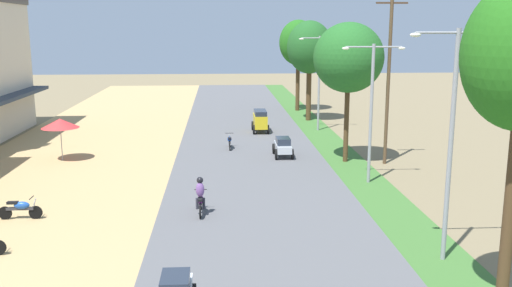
{
  "coord_description": "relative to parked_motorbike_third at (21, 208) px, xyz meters",
  "views": [
    {
      "loc": [
        -1.81,
        -7.43,
        7.9
      ],
      "look_at": [
        0.11,
        21.83,
        1.82
      ],
      "focal_mm": 39.52,
      "sensor_mm": 36.0,
      "label": 1
    }
  ],
  "objects": [
    {
      "name": "median_tree_fourth",
      "position": [
        15.74,
        30.22,
        5.86
      ],
      "size": [
        3.57,
        3.57,
        8.52
      ],
      "color": "#4C351E",
      "rests_on": "median_strip"
    },
    {
      "name": "motorbike_ahead_third",
      "position": [
        8.92,
        13.34,
        0.02
      ],
      "size": [
        0.54,
        1.8,
        0.94
      ],
      "color": "black",
      "rests_on": "road_strip"
    },
    {
      "name": "vendor_umbrella",
      "position": [
        -1.15,
        10.67,
        1.75
      ],
      "size": [
        2.2,
        2.2,
        2.52
      ],
      "color": "#99999E",
      "rests_on": "dirt_shoulder"
    },
    {
      "name": "median_tree_second",
      "position": [
        15.72,
        9.28,
        5.6
      ],
      "size": [
        4.04,
        4.04,
        8.13
      ],
      "color": "#4C351E",
      "rests_on": "median_strip"
    },
    {
      "name": "median_tree_third",
      "position": [
        15.88,
        24.41,
        5.64
      ],
      "size": [
        3.78,
        3.78,
        8.39
      ],
      "color": "#4C351E",
      "rests_on": "median_strip"
    },
    {
      "name": "streetlamp_mid",
      "position": [
        15.89,
        4.67,
        3.6
      ],
      "size": [
        3.16,
        0.2,
        7.03
      ],
      "color": "gray",
      "rests_on": "median_strip"
    },
    {
      "name": "parked_motorbike_third",
      "position": [
        0.0,
        0.0,
        0.0
      ],
      "size": [
        1.8,
        0.54,
        0.94
      ],
      "color": "black",
      "rests_on": "dirt_shoulder"
    },
    {
      "name": "motorbike_ahead_second",
      "position": [
        7.43,
        0.11,
        0.3
      ],
      "size": [
        0.54,
        1.8,
        1.66
      ],
      "color": "black",
      "rests_on": "road_strip"
    },
    {
      "name": "car_van_yellow",
      "position": [
        11.36,
        19.05,
        0.47
      ],
      "size": [
        1.19,
        2.41,
        1.67
      ],
      "color": "gold",
      "rests_on": "road_strip"
    },
    {
      "name": "car_sedan_silver",
      "position": [
        12.15,
        10.72,
        0.19
      ],
      "size": [
        1.1,
        2.26,
        1.19
      ],
      "color": "#B7BCC1",
      "rests_on": "road_strip"
    },
    {
      "name": "utility_pole_near",
      "position": [
        17.96,
        8.81,
        4.5
      ],
      "size": [
        1.8,
        0.2,
        9.71
      ],
      "color": "brown",
      "rests_on": "ground"
    },
    {
      "name": "streetlamp_near",
      "position": [
        15.89,
        -5.17,
        4.01
      ],
      "size": [
        3.16,
        0.2,
        7.81
      ],
      "color": "gray",
      "rests_on": "median_strip"
    },
    {
      "name": "streetlamp_far",
      "position": [
        15.89,
        19.65,
        3.68
      ],
      "size": [
        3.16,
        0.2,
        7.18
      ],
      "color": "gray",
      "rests_on": "median_strip"
    }
  ]
}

